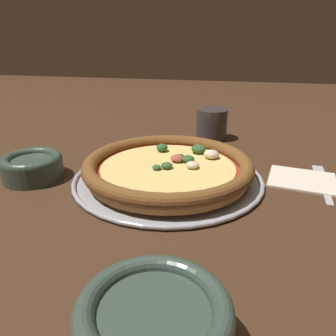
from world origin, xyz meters
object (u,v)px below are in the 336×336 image
object	(u,v)px
pizza_tray	(168,178)
bowl_far	(154,328)
pizza	(168,167)
fork	(322,180)
drinking_cup	(212,124)
bowl_near	(32,166)
napkin	(302,179)

from	to	relation	value
pizza_tray	bowl_far	world-z (taller)	bowl_far
pizza	fork	size ratio (longest dim) A/B	1.80
drinking_cup	pizza_tray	bearing A→B (deg)	168.52
drinking_cup	bowl_far	bearing A→B (deg)	-179.34
bowl_near	fork	xyz separation A→B (m)	(0.10, -0.57, -0.02)
drinking_cup	pizza	bearing A→B (deg)	168.59
bowl_far	napkin	world-z (taller)	bowl_far
drinking_cup	fork	bearing A→B (deg)	-134.59
bowl_near	drinking_cup	bearing A→B (deg)	-43.74
drinking_cup	napkin	xyz separation A→B (m)	(-0.24, -0.20, -0.04)
drinking_cup	napkin	size ratio (longest dim) A/B	0.59
bowl_far	napkin	bearing A→B (deg)	-24.18
bowl_far	drinking_cup	size ratio (longest dim) A/B	1.64
bowl_near	napkin	bearing A→B (deg)	-79.41
pizza	bowl_far	world-z (taller)	bowl_far
bowl_near	napkin	world-z (taller)	bowl_near
bowl_near	drinking_cup	distance (m)	0.47
napkin	drinking_cup	bearing A→B (deg)	39.69
pizza	napkin	world-z (taller)	pizza
bowl_far	drinking_cup	world-z (taller)	drinking_cup
bowl_far	bowl_near	bearing A→B (deg)	45.17
bowl_near	drinking_cup	xyz separation A→B (m)	(0.34, -0.33, 0.02)
bowl_near	bowl_far	size ratio (longest dim) A/B	0.86
bowl_near	bowl_far	bearing A→B (deg)	-134.83
pizza_tray	bowl_far	bearing A→B (deg)	-169.89
bowl_far	fork	size ratio (longest dim) A/B	0.74
pizza_tray	bowl_near	bearing A→B (deg)	99.96
pizza_tray	napkin	distance (m)	0.27
napkin	fork	bearing A→B (deg)	-81.60
pizza	fork	xyz separation A→B (m)	(0.06, -0.30, -0.03)
bowl_near	drinking_cup	size ratio (longest dim) A/B	1.41
pizza_tray	fork	size ratio (longest dim) A/B	2.01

